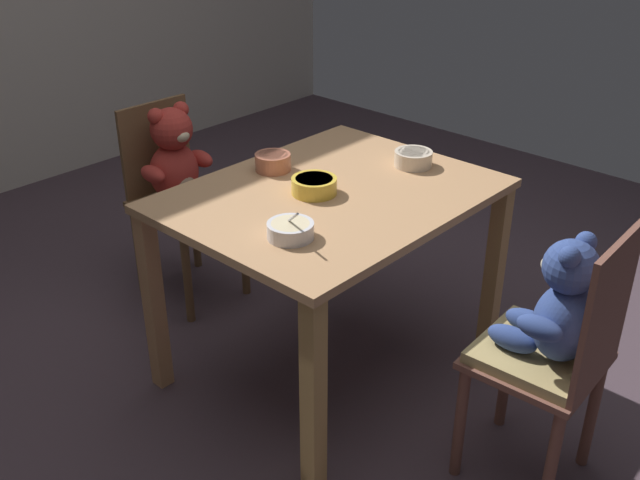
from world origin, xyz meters
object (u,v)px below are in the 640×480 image
Objects in this scene: dining_table at (330,220)px; porridge_bowl_terracotta_far_center at (273,162)px; teddy_chair_near_front at (556,329)px; porridge_bowl_yellow_center at (314,186)px; porridge_bowl_white_near_left at (290,230)px; teddy_chair_far_center at (177,172)px; porridge_bowl_cream_near_right at (413,158)px.

dining_table is 0.32m from porridge_bowl_terracotta_far_center.
dining_table is 1.22× the size of teddy_chair_near_front.
teddy_chair_near_front is at bearing -85.68° from porridge_bowl_yellow_center.
teddy_chair_far_center is at bearing 71.89° from porridge_bowl_white_near_left.
teddy_chair_near_front is at bearing -88.85° from dining_table.
porridge_bowl_cream_near_right is (0.39, -0.95, 0.20)m from teddy_chair_far_center.
teddy_chair_near_front is 1.74m from teddy_chair_far_center.
teddy_chair_near_front is at bearing -89.18° from porridge_bowl_terracotta_far_center.
porridge_bowl_terracotta_far_center is 0.84× the size of porridge_bowl_yellow_center.
porridge_bowl_white_near_left reaches higher than teddy_chair_far_center.
porridge_bowl_terracotta_far_center is 0.52m from porridge_bowl_cream_near_right.
porridge_bowl_white_near_left is at bearing -128.64° from porridge_bowl_terracotta_far_center.
porridge_bowl_white_near_left reaches higher than dining_table.
dining_table is at bearing 22.50° from porridge_bowl_white_near_left.
teddy_chair_near_front is 0.92m from porridge_bowl_yellow_center.
teddy_chair_near_front is at bearing -63.73° from porridge_bowl_white_near_left.
teddy_chair_far_center reaches higher than porridge_bowl_terracotta_far_center.
porridge_bowl_cream_near_right and porridge_bowl_yellow_center have the same top height.
porridge_bowl_white_near_left is at bearing -157.50° from dining_table.
teddy_chair_near_front is 5.73× the size of porridge_bowl_yellow_center.
porridge_bowl_cream_near_right is (0.38, -0.07, 0.14)m from dining_table.
porridge_bowl_terracotta_far_center is at bearing 51.36° from porridge_bowl_white_near_left.
teddy_chair_near_front reaches higher than porridge_bowl_cream_near_right.
teddy_chair_far_center is at bearing 112.45° from porridge_bowl_cream_near_right.
porridge_bowl_cream_near_right reaches higher than dining_table.
dining_table is 0.88m from teddy_chair_far_center.
teddy_chair_far_center is (-0.02, 1.74, 0.01)m from teddy_chair_near_front.
teddy_chair_near_front is 6.17× the size of porridge_bowl_white_near_left.
porridge_bowl_white_near_left is at bearing -16.57° from teddy_chair_far_center.
porridge_bowl_white_near_left reaches higher than porridge_bowl_yellow_center.
porridge_bowl_terracotta_far_center is at bearing 78.60° from porridge_bowl_yellow_center.
porridge_bowl_cream_near_right is at bearing 5.64° from porridge_bowl_white_near_left.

